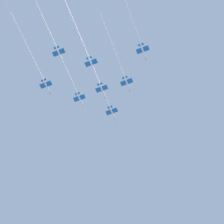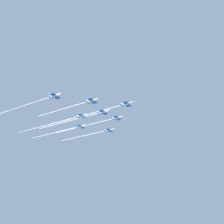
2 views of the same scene
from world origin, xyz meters
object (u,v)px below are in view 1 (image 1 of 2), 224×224
jet_lead (100,84)px  jet_center_rear (131,16)px  jet_port_trail (78,30)px  jet_starboard_trail (47,28)px  jet_starboard_outer (35,63)px  jet_port_outer (90,61)px  jet_starboard_inner (119,63)px  jet_port_inner (68,72)px

jet_lead → jet_center_rear: bearing=-46.1°
jet_port_trail → jet_starboard_trail: bearing=-154.7°
jet_starboard_outer → jet_port_outer: bearing=17.8°
jet_starboard_trail → jet_starboard_outer: bearing=133.3°
jet_lead → jet_starboard_inner: jet_lead is taller
jet_starboard_trail → jet_port_outer: bearing=59.6°
jet_port_inner → jet_port_outer: 15.26m
jet_lead → jet_port_trail: 34.04m
jet_port_outer → jet_starboard_outer: size_ratio=1.17×
jet_port_trail → jet_lead: bearing=90.0°
jet_port_inner → jet_port_trail: (20.79, -14.58, -0.41)m
jet_lead → jet_starboard_inner: (17.05, -3.51, -0.81)m
jet_port_inner → jet_starboard_inner: (26.94, 14.16, -1.24)m
jet_port_outer → jet_port_trail: 18.55m
jet_starboard_outer → jet_port_trail: size_ratio=0.80×
jet_port_trail → jet_port_inner: bearing=126.3°
jet_starboard_inner → jet_center_rear: bearing=-56.2°
jet_starboard_outer → jet_starboard_trail: 21.91m
jet_port_inner → jet_starboard_outer: 19.01m
jet_starboard_inner → jet_starboard_outer: (-37.45, -30.01, 0.95)m
jet_port_outer → jet_starboard_outer: 31.61m
jet_center_rear → jet_lead: bearing=133.9°
jet_port_trail → jet_starboard_trail: size_ratio=1.20×
jet_starboard_outer → jet_center_rear: size_ratio=0.79×
jet_port_outer → jet_center_rear: bearing=-27.6°
jet_lead → jet_starboard_outer: size_ratio=1.21×
jet_starboard_inner → jet_starboard_outer: jet_starboard_outer is taller
jet_starboard_inner → jet_center_rear: 27.02m
jet_port_trail → jet_port_outer: bearing=90.0°
jet_lead → jet_starboard_outer: (-20.40, -33.52, 0.14)m
jet_lead → jet_starboard_outer: bearing=-140.0°
jet_lead → jet_center_rear: (38.48, -19.97, -0.73)m
jet_starboard_inner → jet_port_trail: jet_port_trail is taller
jet_starboard_inner → jet_starboard_outer: size_ratio=0.94×
jet_lead → jet_center_rear: size_ratio=0.96×
jet_lead → jet_center_rear: 43.36m
jet_starboard_trail → jet_starboard_inner: bearing=47.1°
jet_port_outer → jet_port_trail: size_ratio=0.93×
jet_center_rear → jet_port_trail: 30.20m
jet_port_outer → jet_lead: bearing=90.0°
jet_lead → jet_port_trail: bearing=-90.0°
jet_port_outer → jet_starboard_outer: (-25.38, -18.79, 1.49)m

